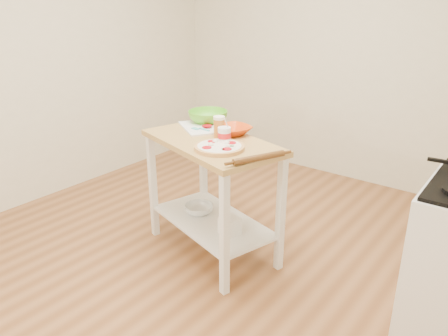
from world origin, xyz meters
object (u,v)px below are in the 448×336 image
Objects in this scene: green_bowl at (208,117)px; shelf_bin at (230,226)px; pizza at (219,147)px; beer_pint at (219,128)px; shelf_glass_bowl at (199,209)px; rolling_pin at (259,158)px; yogurt_tub at (224,135)px; spatula at (200,129)px; knife at (209,123)px; cutting_board at (204,127)px; orange_bowl at (233,130)px; prep_island at (212,174)px.

green_bowl reaches higher than shelf_bin.
pizza is 0.24m from beer_pint.
shelf_glass_bowl is 0.40m from shelf_bin.
shelf_glass_bowl is at bearing 164.54° from rolling_pin.
yogurt_tub reaches higher than beer_pint.
pizza is 1.70× the size of yogurt_tub.
rolling_pin is at bearing -15.46° from shelf_glass_bowl.
spatula is 0.19m from knife.
beer_pint is (-0.14, 0.18, 0.07)m from pizza.
orange_bowl reaches higher than cutting_board.
pizza is 1.48× the size of shelf_glass_bowl.
orange_bowl is at bearing -12.61° from knife.
prep_island is 5.20× the size of shelf_glass_bowl.
orange_bowl reaches higher than shelf_bin.
cutting_board is 0.09m from knife.
pizza is 0.66m from green_bowl.
spatula is 0.57× the size of knife.
cutting_board is 0.15m from green_bowl.
orange_bowl is at bearing -20.40° from green_bowl.
beer_pint is 0.10m from yogurt_tub.
green_bowl is at bearing 159.60° from orange_bowl.
beer_pint reaches higher than knife.
shelf_glass_bowl is at bearing 175.68° from yogurt_tub.
orange_bowl reaches higher than rolling_pin.
prep_island is 2.35× the size of cutting_board.
cutting_board is 0.65m from shelf_glass_bowl.
yogurt_tub is (0.36, -0.20, 0.05)m from cutting_board.
prep_island is 4.66× the size of orange_bowl.
knife is at bearing 149.63° from rolling_pin.
pizza is (0.17, -0.13, 0.27)m from prep_island.
beer_pint is 1.31× the size of shelf_bin.
green_bowl is (-0.10, 0.22, 0.03)m from spatula.
beer_pint reaches higher than cutting_board.
shelf_bin is at bearing -34.05° from beer_pint.
spatula is at bearing 150.86° from prep_island.
cutting_board is at bearing 140.18° from prep_island.
cutting_board is 0.10m from spatula.
yogurt_tub reaches higher than pizza.
knife is at bearing 136.05° from pizza.
shelf_glass_bowl is (0.09, -0.18, -0.61)m from cutting_board.
orange_bowl is at bearing 25.49° from spatula.
pizza is at bearing -43.90° from green_bowl.
yogurt_tub is at bearing -14.36° from spatula.
pizza is at bearing -68.28° from orange_bowl.
pizza is 2.17× the size of spatula.
rolling_pin reaches higher than prep_island.
rolling_pin is 0.93m from shelf_glass_bowl.
prep_island is 0.55m from green_bowl.
pizza is 0.36m from orange_bowl.
shelf_glass_bowl is 1.80× the size of shelf_bin.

